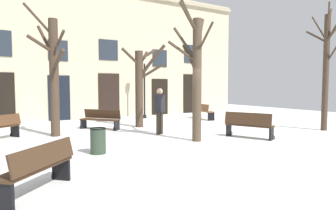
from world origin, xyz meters
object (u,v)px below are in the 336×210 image
object	(u,v)px
streetlamp	(144,80)
bench_back_to_back_right	(100,119)
bench_facing_shops	(38,168)
bench_back_to_back_left	(203,111)
tree_foreground	(326,66)
bench_far_corner	(249,125)
tree_right_of_center	(141,83)
person_by_shop_door	(160,109)
litter_bin	(98,141)
tree_near_facade	(196,73)
tree_center	(53,72)

from	to	relation	value
streetlamp	bench_back_to_back_right	world-z (taller)	streetlamp
streetlamp	bench_facing_shops	distance (m)	12.35
bench_back_to_back_left	bench_facing_shops	size ratio (longest dim) A/B	1.31
tree_foreground	bench_far_corner	distance (m)	4.83
tree_right_of_center	person_by_shop_door	xyz separation A→B (m)	(-0.28, -2.27, -1.02)
bench_back_to_back_right	bench_back_to_back_left	bearing A→B (deg)	58.82
litter_bin	bench_facing_shops	world-z (taller)	bench_facing_shops
tree_near_facade	person_by_shop_door	bearing A→B (deg)	101.48
bench_back_to_back_left	bench_far_corner	size ratio (longest dim) A/B	1.09
tree_center	bench_far_corner	distance (m)	7.59
tree_foreground	person_by_shop_door	distance (m)	7.40
person_by_shop_door	tree_near_facade	bearing A→B (deg)	-89.64
tree_center	bench_back_to_back_left	world-z (taller)	tree_center
bench_back_to_back_left	bench_facing_shops	xyz separation A→B (m)	(-9.81, -7.74, -0.01)
bench_far_corner	person_by_shop_door	world-z (taller)	person_by_shop_door
tree_center	bench_back_to_back_right	size ratio (longest dim) A/B	2.85
tree_foreground	person_by_shop_door	bearing A→B (deg)	156.84
tree_center	bench_back_to_back_right	distance (m)	2.98
bench_facing_shops	litter_bin	bearing A→B (deg)	-172.39
tree_right_of_center	bench_back_to_back_left	size ratio (longest dim) A/B	1.96
streetlamp	bench_facing_shops	bearing A→B (deg)	-125.65
streetlamp	bench_back_to_back_left	bearing A→B (deg)	-39.25
tree_foreground	litter_bin	distance (m)	10.08
tree_near_facade	tree_foreground	bearing A→B (deg)	-8.79
litter_bin	person_by_shop_door	world-z (taller)	person_by_shop_door
bench_facing_shops	bench_back_to_back_right	world-z (taller)	bench_facing_shops
tree_foreground	litter_bin	size ratio (longest dim) A/B	7.33
tree_near_facade	person_by_shop_door	size ratio (longest dim) A/B	2.76
tree_center	tree_foreground	bearing A→B (deg)	-23.94
tree_near_facade	bench_back_to_back_left	bearing A→B (deg)	49.64
tree_right_of_center	bench_far_corner	bearing A→B (deg)	-66.16
tree_center	person_by_shop_door	world-z (taller)	tree_center
tree_foreground	bench_far_corner	xyz separation A→B (m)	(-4.25, 0.37, -2.28)
tree_foreground	bench_back_to_back_right	xyz separation A→B (m)	(-8.19, 5.38, -2.32)
litter_bin	person_by_shop_door	size ratio (longest dim) A/B	0.40
tree_foreground	bench_back_to_back_right	bearing A→B (deg)	146.70
bench_far_corner	tree_right_of_center	bearing A→B (deg)	0.26
streetlamp	bench_back_to_back_right	size ratio (longest dim) A/B	2.11
tree_right_of_center	bench_back_to_back_right	size ratio (longest dim) A/B	2.19
bench_back_to_back_right	person_by_shop_door	size ratio (longest dim) A/B	0.95
tree_near_facade	bench_facing_shops	size ratio (longest dim) A/B	3.39
bench_back_to_back_left	person_by_shop_door	distance (m)	5.87
tree_near_facade	bench_far_corner	xyz separation A→B (m)	(1.99, -0.60, -1.89)
tree_right_of_center	person_by_shop_door	size ratio (longest dim) A/B	2.09
tree_center	bench_facing_shops	distance (m)	6.59
streetlamp	bench_far_corner	world-z (taller)	streetlamp
tree_near_facade	bench_back_to_back_left	xyz separation A→B (m)	(4.42, 5.20, -1.90)
streetlamp	tree_near_facade	bearing A→B (deg)	-103.21
bench_back_to_back_right	bench_far_corner	bearing A→B (deg)	0.05
bench_back_to_back_left	bench_far_corner	xyz separation A→B (m)	(-2.43, -5.79, 0.01)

